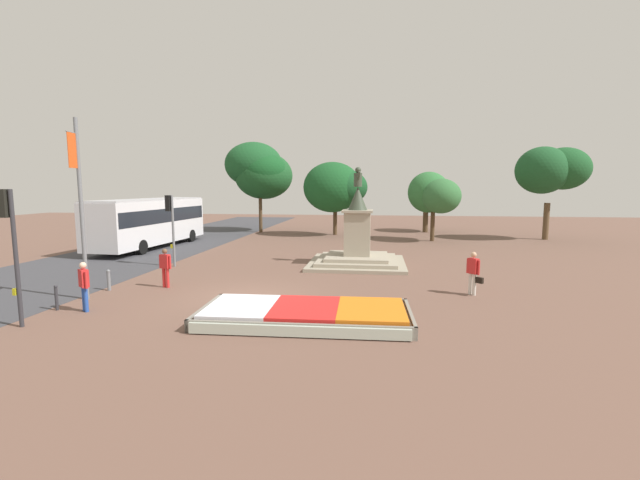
{
  "coord_description": "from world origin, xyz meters",
  "views": [
    {
      "loc": [
        4.71,
        -14.93,
        4.05
      ],
      "look_at": [
        2.42,
        2.48,
        1.88
      ],
      "focal_mm": 24.0,
      "sensor_mm": 36.0,
      "label": 1
    }
  ],
  "objects_px": {
    "pedestrian_crossing_plaza": "(165,265)",
    "pedestrian_near_planter": "(84,283)",
    "pedestrian_with_handbag": "(473,271)",
    "kerb_bollard_mid_b": "(109,279)",
    "statue_monument": "(357,246)",
    "traffic_light_mid_block": "(171,218)",
    "kerb_bollard_mid_a": "(56,297)",
    "traffic_light_near_crossing": "(11,234)",
    "banner_pole": "(81,205)",
    "flower_planter": "(306,314)",
    "city_bus": "(150,220)"
  },
  "relations": [
    {
      "from": "pedestrian_crossing_plaza",
      "to": "pedestrian_near_planter",
      "type": "bearing_deg",
      "value": -105.53
    },
    {
      "from": "pedestrian_with_handbag",
      "to": "kerb_bollard_mid_b",
      "type": "bearing_deg",
      "value": -175.35
    },
    {
      "from": "statue_monument",
      "to": "pedestrian_crossing_plaza",
      "type": "bearing_deg",
      "value": -140.57
    },
    {
      "from": "kerb_bollard_mid_b",
      "to": "statue_monument",
      "type": "bearing_deg",
      "value": 36.22
    },
    {
      "from": "traffic_light_mid_block",
      "to": "kerb_bollard_mid_b",
      "type": "distance_m",
      "value": 5.62
    },
    {
      "from": "statue_monument",
      "to": "pedestrian_crossing_plaza",
      "type": "height_order",
      "value": "statue_monument"
    },
    {
      "from": "traffic_light_mid_block",
      "to": "kerb_bollard_mid_a",
      "type": "bearing_deg",
      "value": -90.6
    },
    {
      "from": "pedestrian_near_planter",
      "to": "statue_monument",
      "type": "bearing_deg",
      "value": 48.86
    },
    {
      "from": "traffic_light_near_crossing",
      "to": "kerb_bollard_mid_b",
      "type": "distance_m",
      "value": 4.99
    },
    {
      "from": "traffic_light_near_crossing",
      "to": "banner_pole",
      "type": "xyz_separation_m",
      "value": [
        -0.06,
        3.06,
        0.69
      ]
    },
    {
      "from": "statue_monument",
      "to": "pedestrian_with_handbag",
      "type": "height_order",
      "value": "statue_monument"
    },
    {
      "from": "pedestrian_near_planter",
      "to": "pedestrian_crossing_plaza",
      "type": "height_order",
      "value": "pedestrian_near_planter"
    },
    {
      "from": "flower_planter",
      "to": "traffic_light_near_crossing",
      "type": "relative_size",
      "value": 1.62
    },
    {
      "from": "banner_pole",
      "to": "pedestrian_crossing_plaza",
      "type": "height_order",
      "value": "banner_pole"
    },
    {
      "from": "pedestrian_near_planter",
      "to": "kerb_bollard_mid_b",
      "type": "bearing_deg",
      "value": 109.91
    },
    {
      "from": "traffic_light_near_crossing",
      "to": "pedestrian_with_handbag",
      "type": "bearing_deg",
      "value": 21.76
    },
    {
      "from": "pedestrian_near_planter",
      "to": "kerb_bollard_mid_b",
      "type": "distance_m",
      "value": 2.97
    },
    {
      "from": "statue_monument",
      "to": "kerb_bollard_mid_a",
      "type": "height_order",
      "value": "statue_monument"
    },
    {
      "from": "pedestrian_near_planter",
      "to": "kerb_bollard_mid_b",
      "type": "relative_size",
      "value": 1.95
    },
    {
      "from": "city_bus",
      "to": "banner_pole",
      "type": "bearing_deg",
      "value": -70.15
    },
    {
      "from": "traffic_light_mid_block",
      "to": "kerb_bollard_mid_a",
      "type": "distance_m",
      "value": 8.26
    },
    {
      "from": "statue_monument",
      "to": "kerb_bollard_mid_b",
      "type": "relative_size",
      "value": 6.03
    },
    {
      "from": "pedestrian_with_handbag",
      "to": "kerb_bollard_mid_a",
      "type": "xyz_separation_m",
      "value": [
        -14.1,
        -3.91,
        -0.47
      ]
    },
    {
      "from": "pedestrian_near_planter",
      "to": "pedestrian_crossing_plaza",
      "type": "distance_m",
      "value": 3.67
    },
    {
      "from": "city_bus",
      "to": "pedestrian_crossing_plaza",
      "type": "distance_m",
      "value": 12.71
    },
    {
      "from": "flower_planter",
      "to": "traffic_light_near_crossing",
      "type": "height_order",
      "value": "traffic_light_near_crossing"
    },
    {
      "from": "pedestrian_with_handbag",
      "to": "pedestrian_crossing_plaza",
      "type": "bearing_deg",
      "value": -178.27
    },
    {
      "from": "traffic_light_mid_block",
      "to": "city_bus",
      "type": "height_order",
      "value": "traffic_light_mid_block"
    },
    {
      "from": "traffic_light_mid_block",
      "to": "pedestrian_with_handbag",
      "type": "xyz_separation_m",
      "value": [
        14.02,
        -4.09,
        -1.59
      ]
    },
    {
      "from": "banner_pole",
      "to": "kerb_bollard_mid_a",
      "type": "height_order",
      "value": "banner_pole"
    },
    {
      "from": "traffic_light_mid_block",
      "to": "pedestrian_crossing_plaza",
      "type": "relative_size",
      "value": 2.29
    },
    {
      "from": "traffic_light_mid_block",
      "to": "pedestrian_with_handbag",
      "type": "bearing_deg",
      "value": -16.25
    },
    {
      "from": "kerb_bollard_mid_b",
      "to": "kerb_bollard_mid_a",
      "type": "bearing_deg",
      "value": -90.55
    },
    {
      "from": "pedestrian_crossing_plaza",
      "to": "statue_monument",
      "type": "bearing_deg",
      "value": 39.43
    },
    {
      "from": "pedestrian_with_handbag",
      "to": "city_bus",
      "type": "bearing_deg",
      "value": 150.85
    },
    {
      "from": "kerb_bollard_mid_a",
      "to": "kerb_bollard_mid_b",
      "type": "height_order",
      "value": "kerb_bollard_mid_a"
    },
    {
      "from": "city_bus",
      "to": "flower_planter",
      "type": "bearing_deg",
      "value": -48.0
    },
    {
      "from": "flower_planter",
      "to": "pedestrian_crossing_plaza",
      "type": "bearing_deg",
      "value": 150.43
    },
    {
      "from": "flower_planter",
      "to": "pedestrian_with_handbag",
      "type": "xyz_separation_m",
      "value": [
        5.75,
        3.97,
        0.71
      ]
    },
    {
      "from": "pedestrian_with_handbag",
      "to": "kerb_bollard_mid_b",
      "type": "distance_m",
      "value": 14.13
    },
    {
      "from": "pedestrian_near_planter",
      "to": "kerb_bollard_mid_a",
      "type": "height_order",
      "value": "pedestrian_near_planter"
    },
    {
      "from": "traffic_light_near_crossing",
      "to": "kerb_bollard_mid_b",
      "type": "height_order",
      "value": "traffic_light_near_crossing"
    },
    {
      "from": "banner_pole",
      "to": "pedestrian_crossing_plaza",
      "type": "distance_m",
      "value": 3.84
    },
    {
      "from": "statue_monument",
      "to": "pedestrian_crossing_plaza",
      "type": "xyz_separation_m",
      "value": [
        -7.47,
        -6.14,
        -0.06
      ]
    },
    {
      "from": "statue_monument",
      "to": "banner_pole",
      "type": "xyz_separation_m",
      "value": [
        -9.42,
        -8.3,
        2.45
      ]
    },
    {
      "from": "banner_pole",
      "to": "pedestrian_crossing_plaza",
      "type": "xyz_separation_m",
      "value": [
        1.94,
        2.15,
        -2.51
      ]
    },
    {
      "from": "kerb_bollard_mid_a",
      "to": "statue_monument",
      "type": "bearing_deg",
      "value": 45.62
    },
    {
      "from": "traffic_light_mid_block",
      "to": "kerb_bollard_mid_a",
      "type": "height_order",
      "value": "traffic_light_mid_block"
    },
    {
      "from": "pedestrian_crossing_plaza",
      "to": "kerb_bollard_mid_a",
      "type": "xyz_separation_m",
      "value": [
        -2.01,
        -3.54,
        -0.47
      ]
    },
    {
      "from": "flower_planter",
      "to": "pedestrian_near_planter",
      "type": "xyz_separation_m",
      "value": [
        -7.33,
        0.07,
        0.73
      ]
    }
  ]
}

